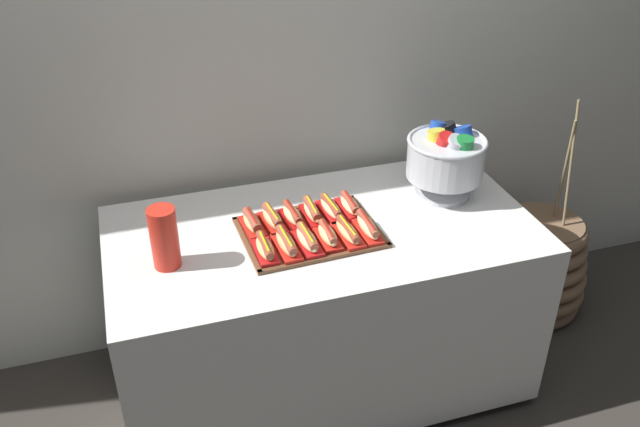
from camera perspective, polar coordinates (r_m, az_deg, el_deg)
The scene contains 19 objects.
ground_plane at distance 2.92m, azimuth 0.20°, elevation -13.64°, with size 10.00×10.00×0.00m, color #38332D.
back_wall at distance 2.66m, azimuth -3.16°, elevation 14.59°, with size 6.00×0.10×2.60m, color beige.
buffet_table at distance 2.66m, azimuth 0.22°, elevation -7.65°, with size 1.54×0.79×0.75m.
floor_vase at distance 3.30m, azimuth 17.71°, elevation -4.20°, with size 0.47×0.47×1.03m.
serving_tray at distance 2.42m, azimuth -0.87°, elevation -1.62°, with size 0.49×0.38×0.01m.
hot_dog_0 at distance 2.29m, azimuth -4.64°, elevation -2.96°, with size 0.07×0.16×0.06m.
hot_dog_1 at distance 2.30m, azimuth -2.85°, elevation -2.55°, with size 0.07×0.18×0.06m.
hot_dog_2 at distance 2.32m, azimuth -1.09°, elevation -2.23°, with size 0.08×0.18×0.06m.
hot_dog_3 at distance 2.34m, azimuth 0.65°, elevation -1.87°, with size 0.06×0.16×0.06m.
hot_dog_4 at distance 2.37m, azimuth 2.35°, elevation -1.58°, with size 0.08×0.19×0.06m.
hot_dog_5 at distance 2.39m, azimuth 4.02°, elevation -1.16°, with size 0.06×0.18×0.06m.
hot_dog_6 at distance 2.42m, azimuth -5.71°, elevation -0.80°, with size 0.08×0.16×0.06m.
hot_dog_7 at distance 2.44m, azimuth -4.01°, elevation -0.46°, with size 0.08×0.17×0.06m.
hot_dog_8 at distance 2.46m, azimuth -2.33°, elevation -0.18°, with size 0.07×0.16×0.06m.
hot_dog_9 at distance 2.47m, azimuth -0.68°, elevation 0.14°, with size 0.06×0.17×0.06m.
hot_dog_10 at distance 2.50m, azimuth 0.94°, elevation 0.38°, with size 0.08×0.18×0.06m.
hot_dog_11 at distance 2.52m, azimuth 2.54°, elevation 0.67°, with size 0.07×0.16×0.06m.
punch_bowl at distance 2.63m, azimuth 10.57°, elevation 4.73°, with size 0.30×0.30×0.28m.
cup_stack at distance 2.26m, azimuth -12.97°, elevation -2.00°, with size 0.09×0.09×0.22m.
Camera 1 is at (-0.63, -1.96, 2.08)m, focal length 38.05 mm.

